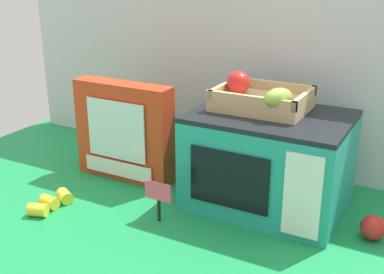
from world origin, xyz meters
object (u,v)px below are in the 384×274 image
Objects in this scene: price_sign at (158,196)px; loose_toy_banana at (51,203)px; food_groups_crate at (260,99)px; toy_microwave at (269,160)px; loose_toy_apple at (373,228)px; cookie_set_box at (123,132)px.

price_sign is 0.28m from loose_toy_banana.
toy_microwave is at bearing -32.64° from food_groups_crate.
loose_toy_banana is (-0.27, -0.08, -0.05)m from price_sign.
loose_toy_apple is at bearing 19.04° from price_sign.
price_sign is 1.77× the size of loose_toy_apple.
cookie_set_box is 5.12× the size of loose_toy_apple.
toy_microwave reaches higher than loose_toy_apple.
price_sign reaches higher than loose_toy_apple.
cookie_set_box is (-0.37, -0.06, -0.13)m from food_groups_crate.
food_groups_crate is at bearing 35.66° from loose_toy_banana.
food_groups_crate reaches higher than toy_microwave.
food_groups_crate is at bearing 55.68° from price_sign.
cookie_set_box is at bearing -174.81° from toy_microwave.
toy_microwave is at bearing 5.19° from cookie_set_box.
toy_microwave is 6.56× the size of loose_toy_apple.
toy_microwave is 2.79× the size of loose_toy_banana.
price_sign is at bearing -160.96° from loose_toy_apple.
food_groups_crate reaches higher than loose_toy_apple.
loose_toy_apple reaches higher than loose_toy_banana.
loose_toy_banana is at bearing -144.34° from food_groups_crate.
toy_microwave is 0.15m from food_groups_crate.
food_groups_crate is 0.76× the size of cookie_set_box.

